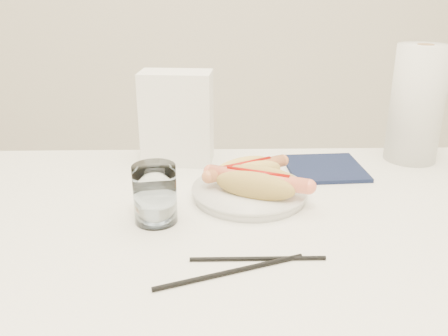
{
  "coord_description": "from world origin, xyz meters",
  "views": [
    {
      "loc": [
        -0.04,
        -0.74,
        1.15
      ],
      "look_at": [
        -0.02,
        0.1,
        0.82
      ],
      "focal_mm": 38.73,
      "sensor_mm": 36.0,
      "label": 1
    }
  ],
  "objects_px": {
    "hotdog_right": "(258,183)",
    "paper_towel_roll": "(417,104)",
    "plate": "(249,193)",
    "table": "(235,256)",
    "water_glass": "(155,194)",
    "napkin_box": "(177,118)",
    "hotdog_left": "(247,172)"
  },
  "relations": [
    {
      "from": "plate",
      "to": "hotdog_right",
      "type": "height_order",
      "value": "hotdog_right"
    },
    {
      "from": "hotdog_left",
      "to": "paper_towel_roll",
      "type": "relative_size",
      "value": 0.62
    },
    {
      "from": "hotdog_right",
      "to": "paper_towel_roll",
      "type": "distance_m",
      "value": 0.45
    },
    {
      "from": "hotdog_left",
      "to": "paper_towel_roll",
      "type": "bearing_deg",
      "value": -5.36
    },
    {
      "from": "table",
      "to": "hotdog_right",
      "type": "relative_size",
      "value": 6.41
    },
    {
      "from": "plate",
      "to": "water_glass",
      "type": "height_order",
      "value": "water_glass"
    },
    {
      "from": "napkin_box",
      "to": "paper_towel_roll",
      "type": "bearing_deg",
      "value": 6.02
    },
    {
      "from": "plate",
      "to": "napkin_box",
      "type": "xyz_separation_m",
      "value": [
        -0.15,
        0.2,
        0.1
      ]
    },
    {
      "from": "hotdog_right",
      "to": "napkin_box",
      "type": "bearing_deg",
      "value": 148.95
    },
    {
      "from": "hotdog_right",
      "to": "paper_towel_roll",
      "type": "bearing_deg",
      "value": 54.86
    },
    {
      "from": "hotdog_left",
      "to": "hotdog_right",
      "type": "bearing_deg",
      "value": -104.06
    },
    {
      "from": "table",
      "to": "water_glass",
      "type": "relative_size",
      "value": 11.53
    },
    {
      "from": "hotdog_right",
      "to": "paper_towel_roll",
      "type": "xyz_separation_m",
      "value": [
        0.38,
        0.23,
        0.09
      ]
    },
    {
      "from": "hotdog_right",
      "to": "napkin_box",
      "type": "relative_size",
      "value": 0.9
    },
    {
      "from": "plate",
      "to": "water_glass",
      "type": "distance_m",
      "value": 0.2
    },
    {
      "from": "hotdog_left",
      "to": "paper_towel_roll",
      "type": "distance_m",
      "value": 0.44
    },
    {
      "from": "hotdog_right",
      "to": "hotdog_left",
      "type": "bearing_deg",
      "value": 128.04
    },
    {
      "from": "paper_towel_roll",
      "to": "water_glass",
      "type": "bearing_deg",
      "value": -152.08
    },
    {
      "from": "table",
      "to": "water_glass",
      "type": "xyz_separation_m",
      "value": [
        -0.14,
        0.02,
        0.11
      ]
    },
    {
      "from": "hotdog_left",
      "to": "table",
      "type": "bearing_deg",
      "value": -129.99
    },
    {
      "from": "napkin_box",
      "to": "paper_towel_roll",
      "type": "distance_m",
      "value": 0.54
    },
    {
      "from": "table",
      "to": "napkin_box",
      "type": "relative_size",
      "value": 5.75
    },
    {
      "from": "hotdog_left",
      "to": "hotdog_right",
      "type": "xyz_separation_m",
      "value": [
        0.02,
        -0.06,
        0.0
      ]
    },
    {
      "from": "table",
      "to": "hotdog_right",
      "type": "distance_m",
      "value": 0.14
    },
    {
      "from": "table",
      "to": "napkin_box",
      "type": "distance_m",
      "value": 0.38
    },
    {
      "from": "hotdog_left",
      "to": "napkin_box",
      "type": "distance_m",
      "value": 0.23
    },
    {
      "from": "water_glass",
      "to": "napkin_box",
      "type": "relative_size",
      "value": 0.5
    },
    {
      "from": "napkin_box",
      "to": "plate",
      "type": "bearing_deg",
      "value": -47.51
    },
    {
      "from": "table",
      "to": "paper_towel_roll",
      "type": "xyz_separation_m",
      "value": [
        0.42,
        0.32,
        0.19
      ]
    },
    {
      "from": "table",
      "to": "paper_towel_roll",
      "type": "distance_m",
      "value": 0.57
    },
    {
      "from": "hotdog_left",
      "to": "water_glass",
      "type": "bearing_deg",
      "value": -171.35
    },
    {
      "from": "water_glass",
      "to": "paper_towel_roll",
      "type": "distance_m",
      "value": 0.64
    }
  ]
}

